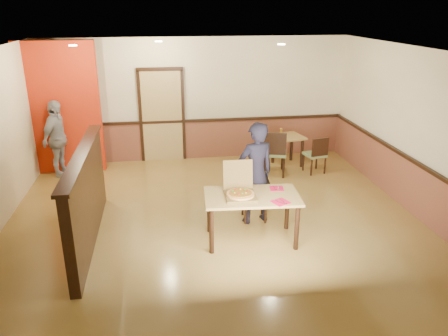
# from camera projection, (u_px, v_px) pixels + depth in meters

# --- Properties ---
(floor) EXTENTS (7.00, 7.00, 0.00)m
(floor) POSITION_uv_depth(u_px,v_px,m) (217.00, 225.00, 7.29)
(floor) COLOR #A78541
(floor) RESTS_ON ground
(ceiling) EXTENTS (7.00, 7.00, 0.00)m
(ceiling) POSITION_uv_depth(u_px,v_px,m) (216.00, 53.00, 6.31)
(ceiling) COLOR black
(ceiling) RESTS_ON wall_back
(wall_back) EXTENTS (7.00, 0.00, 7.00)m
(wall_back) POSITION_uv_depth(u_px,v_px,m) (196.00, 100.00, 10.04)
(wall_back) COLOR #FCEFC5
(wall_back) RESTS_ON floor
(wall_right) EXTENTS (0.00, 7.00, 7.00)m
(wall_right) POSITION_uv_depth(u_px,v_px,m) (424.00, 136.00, 7.28)
(wall_right) COLOR #FCEFC5
(wall_right) RESTS_ON floor
(wainscot_back) EXTENTS (7.00, 0.04, 0.90)m
(wainscot_back) POSITION_uv_depth(u_px,v_px,m) (197.00, 140.00, 10.35)
(wainscot_back) COLOR brown
(wainscot_back) RESTS_ON floor
(chair_rail_back) EXTENTS (7.00, 0.06, 0.06)m
(chair_rail_back) POSITION_uv_depth(u_px,v_px,m) (197.00, 121.00, 10.17)
(chair_rail_back) COLOR black
(chair_rail_back) RESTS_ON wall_back
(wainscot_right) EXTENTS (0.04, 7.00, 0.90)m
(wainscot_right) POSITION_uv_depth(u_px,v_px,m) (413.00, 188.00, 7.61)
(wainscot_right) COLOR brown
(wainscot_right) RESTS_ON floor
(chair_rail_right) EXTENTS (0.06, 7.00, 0.06)m
(chair_rail_right) POSITION_uv_depth(u_px,v_px,m) (416.00, 163.00, 7.45)
(chair_rail_right) COLOR black
(chair_rail_right) RESTS_ON wall_right
(back_door) EXTENTS (0.90, 0.06, 2.10)m
(back_door) POSITION_uv_depth(u_px,v_px,m) (162.00, 116.00, 10.02)
(back_door) COLOR tan
(back_door) RESTS_ON wall_back
(booth_partition) EXTENTS (0.20, 3.10, 1.44)m
(booth_partition) POSITION_uv_depth(u_px,v_px,m) (87.00, 197.00, 6.57)
(booth_partition) COLOR black
(booth_partition) RESTS_ON floor
(red_accent_panel) EXTENTS (1.60, 0.20, 2.78)m
(red_accent_panel) POSITION_uv_depth(u_px,v_px,m) (61.00, 109.00, 9.18)
(red_accent_panel) COLOR red
(red_accent_panel) RESTS_ON floor
(spot_a) EXTENTS (0.14, 0.14, 0.02)m
(spot_a) POSITION_uv_depth(u_px,v_px,m) (73.00, 45.00, 7.67)
(spot_a) COLOR #FFE5B2
(spot_a) RESTS_ON ceiling
(spot_b) EXTENTS (0.14, 0.14, 0.02)m
(spot_b) POSITION_uv_depth(u_px,v_px,m) (159.00, 41.00, 8.52)
(spot_b) COLOR #FFE5B2
(spot_b) RESTS_ON ceiling
(spot_c) EXTENTS (0.14, 0.14, 0.02)m
(spot_c) POSITION_uv_depth(u_px,v_px,m) (281.00, 44.00, 7.90)
(spot_c) COLOR #FFE5B2
(spot_c) RESTS_ON ceiling
(main_table) EXTENTS (1.47, 0.90, 0.76)m
(main_table) POSITION_uv_depth(u_px,v_px,m) (252.00, 202.00, 6.60)
(main_table) COLOR #AC8A48
(main_table) RESTS_ON floor
(diner_chair) EXTENTS (0.43, 0.43, 0.83)m
(diner_chair) POSITION_uv_depth(u_px,v_px,m) (254.00, 193.00, 7.40)
(diner_chair) COLOR olive
(diner_chair) RESTS_ON floor
(side_chair_left) EXTENTS (0.61, 0.61, 1.00)m
(side_chair_left) POSITION_uv_depth(u_px,v_px,m) (275.00, 151.00, 9.22)
(side_chair_left) COLOR olive
(side_chair_left) RESTS_ON floor
(side_chair_right) EXTENTS (0.48, 0.48, 0.82)m
(side_chair_right) POSITION_uv_depth(u_px,v_px,m) (316.00, 153.00, 9.39)
(side_chair_right) COLOR olive
(side_chair_right) RESTS_ON floor
(side_table) EXTENTS (0.76, 0.76, 0.68)m
(side_table) POSITION_uv_depth(u_px,v_px,m) (288.00, 143.00, 9.87)
(side_table) COLOR #AC8A48
(side_table) RESTS_ON floor
(diner) EXTENTS (0.72, 0.57, 1.73)m
(diner) POSITION_uv_depth(u_px,v_px,m) (256.00, 173.00, 7.13)
(diner) COLOR black
(diner) RESTS_ON floor
(passerby) EXTENTS (0.69, 1.04, 1.63)m
(passerby) POSITION_uv_depth(u_px,v_px,m) (57.00, 139.00, 9.14)
(passerby) COLOR #9B9CA4
(passerby) RESTS_ON floor
(pizza_box) EXTENTS (0.47, 0.55, 0.48)m
(pizza_box) POSITION_uv_depth(u_px,v_px,m) (240.00, 192.00, 6.52)
(pizza_box) COLOR brown
(pizza_box) RESTS_ON main_table
(pizza) EXTENTS (0.55, 0.55, 0.03)m
(pizza) POSITION_uv_depth(u_px,v_px,m) (241.00, 194.00, 6.48)
(pizza) COLOR #F9B35A
(pizza) RESTS_ON pizza_box
(napkin_near) EXTENTS (0.30, 0.30, 0.01)m
(napkin_near) POSITION_uv_depth(u_px,v_px,m) (281.00, 202.00, 6.33)
(napkin_near) COLOR red
(napkin_near) RESTS_ON main_table
(napkin_far) EXTENTS (0.23, 0.23, 0.01)m
(napkin_far) POSITION_uv_depth(u_px,v_px,m) (277.00, 188.00, 6.80)
(napkin_far) COLOR red
(napkin_far) RESTS_ON main_table
(condiment) EXTENTS (0.06, 0.06, 0.15)m
(condiment) POSITION_uv_depth(u_px,v_px,m) (281.00, 132.00, 9.85)
(condiment) COLOR #9C6F1C
(condiment) RESTS_ON side_table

